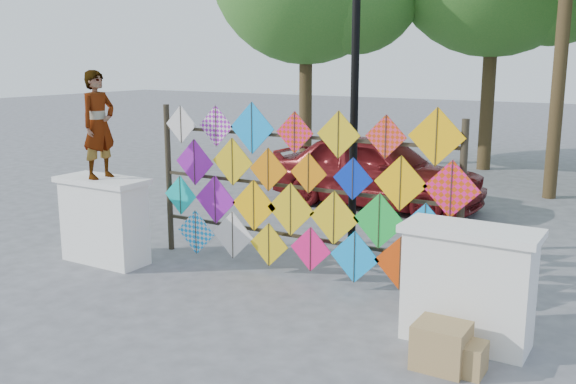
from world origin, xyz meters
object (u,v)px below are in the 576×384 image
Objects in this scene: kite_rack at (300,193)px; sedan at (375,170)px; lamppost at (355,79)px; vendor_woman at (99,125)px.

kite_rack is 1.11× the size of sedan.
sedan is at bearing 107.59° from lamppost.
vendor_woman is at bearing 162.86° from sedan.
kite_rack is 3.08m from vendor_woman.
sedan is at bearing 100.54° from kite_rack.
lamppost is (1.03, -3.26, 1.94)m from sedan.
kite_rack is 3.16× the size of vendor_woman.
vendor_woman is at bearing -161.73° from kite_rack.
sedan is at bearing -18.17° from vendor_woman.
vendor_woman is 3.77m from lamppost.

